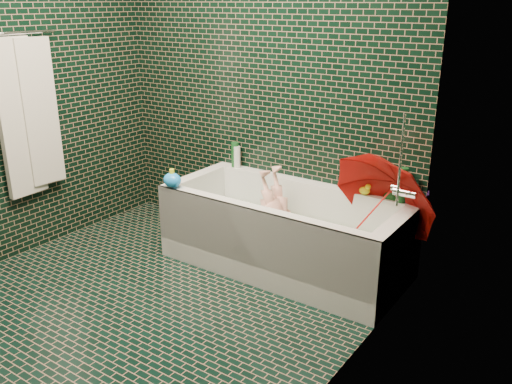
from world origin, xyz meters
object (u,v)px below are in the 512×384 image
Objects in this scene: rubber_duck at (365,190)px; bath_toy at (172,180)px; child at (278,224)px; bathtub at (284,240)px; umbrella at (373,210)px.

rubber_duck is 1.35m from bath_toy.
child is 0.65m from rubber_duck.
bath_toy reaches higher than child.
bathtub is 0.12m from child.
bath_toy reaches higher than bathtub.
rubber_duck reaches higher than bathtub.
child is at bearing -153.63° from umbrella.
umbrella is 1.42m from bath_toy.
bathtub is 0.72m from umbrella.
bath_toy is at bearing -156.15° from bathtub.
bath_toy is at bearing -129.88° from rubber_duck.
rubber_duck is (-0.17, 0.26, 0.03)m from umbrella.
child is at bearing 49.64° from bath_toy.
bath_toy is at bearing -140.02° from umbrella.
rubber_duck is at bearing 49.93° from bath_toy.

